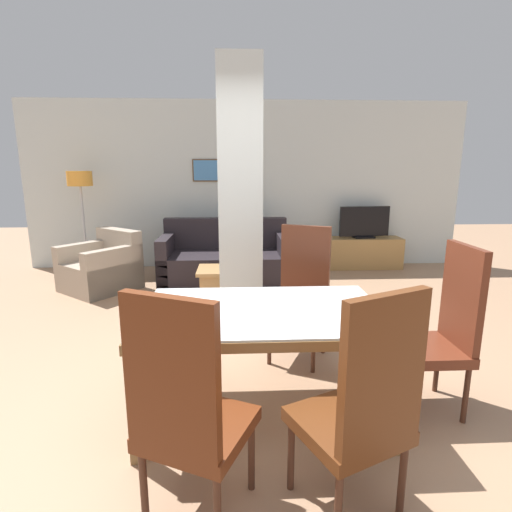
{
  "coord_description": "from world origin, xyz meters",
  "views": [
    {
      "loc": [
        -0.16,
        -2.45,
        1.64
      ],
      "look_at": [
        0.0,
        0.91,
        0.89
      ],
      "focal_mm": 28.0,
      "sensor_mm": 36.0,
      "label": 1
    }
  ],
  "objects_px": {
    "dining_chair_far_right": "(301,291)",
    "tv_stand": "(363,253)",
    "armchair": "(102,269)",
    "sofa": "(226,260)",
    "bottle": "(223,262)",
    "dining_table": "(263,330)",
    "dining_chair_head_right": "(443,327)",
    "dining_chair_near_left": "(187,409)",
    "floor_lamp": "(80,188)",
    "tv_screen": "(364,223)",
    "coffee_table": "(224,285)",
    "dining_chair_near_right": "(362,405)"
  },
  "relations": [
    {
      "from": "dining_table",
      "to": "coffee_table",
      "type": "bearing_deg",
      "value": 98.18
    },
    {
      "from": "coffee_table",
      "to": "tv_stand",
      "type": "bearing_deg",
      "value": 37.01
    },
    {
      "from": "armchair",
      "to": "bottle",
      "type": "height_order",
      "value": "armchair"
    },
    {
      "from": "tv_screen",
      "to": "tv_stand",
      "type": "bearing_deg",
      "value": -110.04
    },
    {
      "from": "dining_chair_head_right",
      "to": "armchair",
      "type": "relative_size",
      "value": 0.98
    },
    {
      "from": "dining_chair_near_right",
      "to": "dining_chair_far_right",
      "type": "xyz_separation_m",
      "value": [
        0.0,
        1.72,
        0.0
      ]
    },
    {
      "from": "dining_table",
      "to": "tv_screen",
      "type": "bearing_deg",
      "value": 64.02
    },
    {
      "from": "coffee_table",
      "to": "bottle",
      "type": "xyz_separation_m",
      "value": [
        -0.0,
        -0.05,
        0.31
      ]
    },
    {
      "from": "bottle",
      "to": "dining_table",
      "type": "bearing_deg",
      "value": -81.61
    },
    {
      "from": "armchair",
      "to": "bottle",
      "type": "distance_m",
      "value": 1.85
    },
    {
      "from": "tv_stand",
      "to": "dining_table",
      "type": "bearing_deg",
      "value": -115.98
    },
    {
      "from": "sofa",
      "to": "coffee_table",
      "type": "relative_size",
      "value": 2.92
    },
    {
      "from": "sofa",
      "to": "coffee_table",
      "type": "bearing_deg",
      "value": 90.51
    },
    {
      "from": "dining_table",
      "to": "armchair",
      "type": "xyz_separation_m",
      "value": [
        -2.01,
        2.94,
        -0.31
      ]
    },
    {
      "from": "armchair",
      "to": "dining_chair_far_right",
      "type": "bearing_deg",
      "value": 178.12
    },
    {
      "from": "floor_lamp",
      "to": "dining_chair_head_right",
      "type": "bearing_deg",
      "value": -45.27
    },
    {
      "from": "dining_chair_near_left",
      "to": "bottle",
      "type": "bearing_deg",
      "value": 113.42
    },
    {
      "from": "bottle",
      "to": "dining_chair_head_right",
      "type": "bearing_deg",
      "value": -55.18
    },
    {
      "from": "bottle",
      "to": "tv_screen",
      "type": "relative_size",
      "value": 0.3
    },
    {
      "from": "dining_chair_near_left",
      "to": "dining_chair_far_right",
      "type": "height_order",
      "value": "same"
    },
    {
      "from": "dining_chair_far_right",
      "to": "floor_lamp",
      "type": "xyz_separation_m",
      "value": [
        -2.91,
        2.91,
        0.75
      ]
    },
    {
      "from": "sofa",
      "to": "tv_stand",
      "type": "xyz_separation_m",
      "value": [
        2.27,
        0.64,
        -0.05
      ]
    },
    {
      "from": "dining_chair_far_right",
      "to": "tv_stand",
      "type": "relative_size",
      "value": 0.92
    },
    {
      "from": "dining_table",
      "to": "dining_chair_head_right",
      "type": "xyz_separation_m",
      "value": [
        1.22,
        0.0,
        -0.0
      ]
    },
    {
      "from": "dining_chair_near_left",
      "to": "coffee_table",
      "type": "distance_m",
      "value": 3.15
    },
    {
      "from": "dining_chair_near_left",
      "to": "floor_lamp",
      "type": "relative_size",
      "value": 0.72
    },
    {
      "from": "tv_stand",
      "to": "tv_screen",
      "type": "relative_size",
      "value": 1.49
    },
    {
      "from": "coffee_table",
      "to": "floor_lamp",
      "type": "bearing_deg",
      "value": 145.57
    },
    {
      "from": "dining_chair_near_right",
      "to": "tv_screen",
      "type": "xyz_separation_m",
      "value": [
        1.54,
        4.84,
        0.17
      ]
    },
    {
      "from": "dining_chair_far_right",
      "to": "armchair",
      "type": "xyz_separation_m",
      "value": [
        -2.41,
        2.09,
        -0.31
      ]
    },
    {
      "from": "dining_table",
      "to": "coffee_table",
      "type": "distance_m",
      "value": 2.32
    },
    {
      "from": "dining_chair_near_right",
      "to": "dining_chair_head_right",
      "type": "relative_size",
      "value": 1.0
    },
    {
      "from": "tv_screen",
      "to": "armchair",
      "type": "bearing_deg",
      "value": 8.59
    },
    {
      "from": "armchair",
      "to": "tv_screen",
      "type": "bearing_deg",
      "value": -126.31
    },
    {
      "from": "armchair",
      "to": "dining_chair_head_right",
      "type": "bearing_deg",
      "value": 176.76
    },
    {
      "from": "dining_chair_near_left",
      "to": "armchair",
      "type": "xyz_separation_m",
      "value": [
        -1.62,
        3.8,
        -0.31
      ]
    },
    {
      "from": "sofa",
      "to": "coffee_table",
      "type": "distance_m",
      "value": 1.07
    },
    {
      "from": "dining_chair_head_right",
      "to": "bottle",
      "type": "distance_m",
      "value": 2.71
    },
    {
      "from": "tv_screen",
      "to": "floor_lamp",
      "type": "distance_m",
      "value": 4.49
    },
    {
      "from": "coffee_table",
      "to": "tv_screen",
      "type": "bearing_deg",
      "value": 37.01
    },
    {
      "from": "armchair",
      "to": "tv_stand",
      "type": "bearing_deg",
      "value": -126.31
    },
    {
      "from": "bottle",
      "to": "tv_stand",
      "type": "bearing_deg",
      "value": 37.73
    },
    {
      "from": "dining_chair_far_right",
      "to": "tv_stand",
      "type": "height_order",
      "value": "dining_chair_far_right"
    },
    {
      "from": "tv_stand",
      "to": "armchair",
      "type": "bearing_deg",
      "value": -165.41
    },
    {
      "from": "dining_table",
      "to": "floor_lamp",
      "type": "height_order",
      "value": "floor_lamp"
    },
    {
      "from": "dining_chair_head_right",
      "to": "coffee_table",
      "type": "relative_size",
      "value": 1.8
    },
    {
      "from": "dining_chair_near_right",
      "to": "sofa",
      "type": "relative_size",
      "value": 0.62
    },
    {
      "from": "dining_chair_far_right",
      "to": "dining_chair_near_right",
      "type": "bearing_deg",
      "value": 114.76
    },
    {
      "from": "dining_chair_far_right",
      "to": "sofa",
      "type": "height_order",
      "value": "dining_chair_far_right"
    },
    {
      "from": "dining_chair_far_right",
      "to": "sofa",
      "type": "xyz_separation_m",
      "value": [
        -0.73,
        2.48,
        -0.29
      ]
    }
  ]
}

